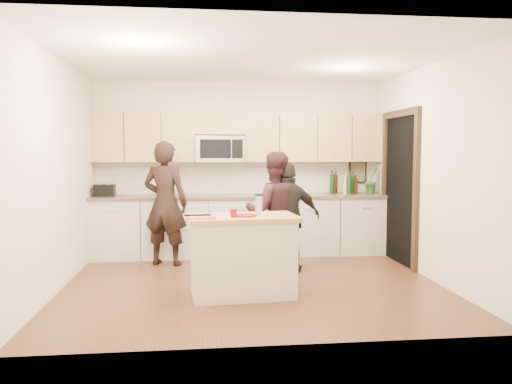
{
  "coord_description": "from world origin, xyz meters",
  "views": [
    {
      "loc": [
        -0.61,
        -5.97,
        1.6
      ],
      "look_at": [
        0.09,
        0.35,
        1.09
      ],
      "focal_mm": 35.0,
      "sensor_mm": 36.0,
      "label": 1
    }
  ],
  "objects": [
    {
      "name": "doorway",
      "position": [
        2.23,
        0.9,
        1.16
      ],
      "size": [
        0.06,
        1.25,
        2.2
      ],
      "color": "black",
      "rests_on": "ground"
    },
    {
      "name": "drink_glass",
      "position": [
        -0.27,
        -0.65,
        0.95
      ],
      "size": [
        0.07,
        0.07,
        0.09
      ],
      "primitive_type": "cylinder",
      "color": "maroon",
      "rests_on": "island"
    },
    {
      "name": "framed_picture",
      "position": [
        1.95,
        1.98,
        1.28
      ],
      "size": [
        0.3,
        0.03,
        0.38
      ],
      "color": "black",
      "rests_on": "ground"
    },
    {
      "name": "knife",
      "position": [
        -0.56,
        -0.74,
        0.92
      ],
      "size": [
        0.21,
        0.04,
        0.01
      ],
      "primitive_type": "cube",
      "rotation": [
        0.0,
        0.0,
        0.08
      ],
      "color": "silver",
      "rests_on": "cutting_board"
    },
    {
      "name": "room_shell",
      "position": [
        0.0,
        0.0,
        1.73
      ],
      "size": [
        4.52,
        4.02,
        2.71
      ],
      "color": "beige",
      "rests_on": "ground"
    },
    {
      "name": "orchid",
      "position": [
        2.1,
        1.72,
        1.15
      ],
      "size": [
        0.3,
        0.29,
        0.42
      ],
      "primitive_type": "imported",
      "rotation": [
        0.0,
        0.0,
        0.61
      ],
      "color": "#326A2A",
      "rests_on": "back_cabinetry"
    },
    {
      "name": "island",
      "position": [
        -0.16,
        -0.52,
        0.45
      ],
      "size": [
        1.25,
        0.8,
        0.9
      ],
      "rotation": [
        0.0,
        0.0,
        0.08
      ],
      "color": "beige",
      "rests_on": "ground"
    },
    {
      "name": "woman_center",
      "position": [
        0.36,
        0.58,
        0.8
      ],
      "size": [
        0.79,
        0.62,
        1.61
      ],
      "primitive_type": "imported",
      "rotation": [
        0.0,
        0.0,
        3.12
      ],
      "color": "#33191E",
      "rests_on": "ground"
    },
    {
      "name": "microwave",
      "position": [
        -0.31,
        1.8,
        1.65
      ],
      "size": [
        0.76,
        0.41,
        0.4
      ],
      "color": "silver",
      "rests_on": "ground"
    },
    {
      "name": "tongs",
      "position": [
        -0.65,
        -0.64,
        0.93
      ],
      "size": [
        0.28,
        0.05,
        0.02
      ],
      "primitive_type": "cube",
      "rotation": [
        0.0,
        0.0,
        0.08
      ],
      "color": "black",
      "rests_on": "cutting_board"
    },
    {
      "name": "toaster",
      "position": [
        -2.05,
        1.67,
        1.03
      ],
      "size": [
        0.3,
        0.21,
        0.18
      ],
      "color": "black",
      "rests_on": "back_cabinetry"
    },
    {
      "name": "box_grater",
      "position": [
        0.02,
        -0.55,
        1.03
      ],
      "size": [
        0.08,
        0.07,
        0.22
      ],
      "color": "silver",
      "rests_on": "red_plate"
    },
    {
      "name": "woman_left",
      "position": [
        -1.12,
        1.13,
        0.88
      ],
      "size": [
        0.74,
        0.61,
        1.76
      ],
      "primitive_type": "imported",
      "rotation": [
        0.0,
        0.0,
        2.8
      ],
      "color": "black",
      "rests_on": "ground"
    },
    {
      "name": "red_plate",
      "position": [
        -0.14,
        -0.56,
        0.91
      ],
      "size": [
        0.27,
        0.27,
        0.02
      ],
      "primitive_type": "cylinder",
      "color": "maroon",
      "rests_on": "island"
    },
    {
      "name": "woman_right",
      "position": [
        0.55,
        0.52,
        0.73
      ],
      "size": [
        0.9,
        0.46,
        1.47
      ],
      "primitive_type": "imported",
      "rotation": [
        0.0,
        0.0,
        3.27
      ],
      "color": "black",
      "rests_on": "ground"
    },
    {
      "name": "bottle_cluster",
      "position": [
        1.65,
        1.72,
        1.11
      ],
      "size": [
        0.45,
        0.31,
        0.38
      ],
      "color": "black",
      "rests_on": "back_cabinetry"
    },
    {
      "name": "cutting_board",
      "position": [
        -0.61,
        -0.71,
        0.91
      ],
      "size": [
        0.3,
        0.2,
        0.02
      ],
      "primitive_type": "cube",
      "rotation": [
        0.0,
        0.0,
        0.08
      ],
      "color": "tan",
      "rests_on": "island"
    },
    {
      "name": "dish_towel",
      "position": [
        -0.95,
        1.5,
        0.8
      ],
      "size": [
        0.34,
        0.6,
        0.48
      ],
      "color": "white",
      "rests_on": "ground"
    },
    {
      "name": "floor",
      "position": [
        0.0,
        0.0,
        0.0
      ],
      "size": [
        4.5,
        4.5,
        0.0
      ],
      "primitive_type": "plane",
      "color": "#55301D",
      "rests_on": "ground"
    },
    {
      "name": "upper_cabinetry",
      "position": [
        0.03,
        1.83,
        1.84
      ],
      "size": [
        4.5,
        0.33,
        0.75
      ],
      "color": "tan",
      "rests_on": "ground"
    },
    {
      "name": "back_cabinetry",
      "position": [
        0.0,
        1.69,
        0.47
      ],
      "size": [
        4.5,
        0.66,
        0.94
      ],
      "color": "beige",
      "rests_on": "ground"
    }
  ]
}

